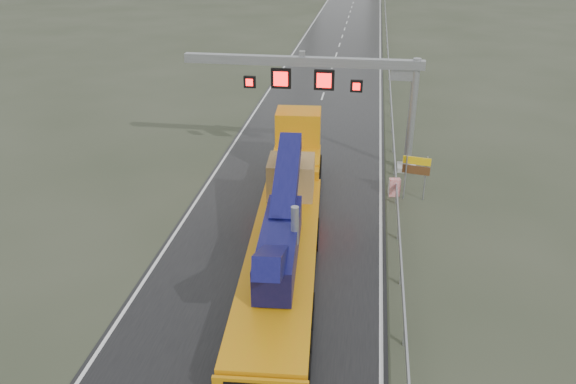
% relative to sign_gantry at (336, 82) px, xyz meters
% --- Properties ---
extents(ground, '(400.00, 400.00, 0.00)m').
position_rel_sign_gantry_xyz_m(ground, '(-2.10, -17.99, -5.61)').
color(ground, '#2D3323').
rests_on(ground, ground).
extents(road, '(11.00, 200.00, 0.02)m').
position_rel_sign_gantry_xyz_m(road, '(-2.10, 22.01, -5.60)').
color(road, black).
rests_on(road, ground).
extents(guardrail, '(0.20, 140.00, 1.40)m').
position_rel_sign_gantry_xyz_m(guardrail, '(4.00, 12.01, -4.91)').
color(guardrail, gray).
rests_on(guardrail, ground).
extents(sign_gantry, '(14.90, 1.20, 7.42)m').
position_rel_sign_gantry_xyz_m(sign_gantry, '(0.00, 0.00, 0.00)').
color(sign_gantry, '#A0A09C').
rests_on(sign_gantry, ground).
extents(heavy_haul_truck, '(4.41, 20.98, 4.89)m').
position_rel_sign_gantry_xyz_m(heavy_haul_truck, '(-1.63, -8.64, -3.72)').
color(heavy_haul_truck, '#C3740A').
rests_on(heavy_haul_truck, ground).
extents(exit_sign_pair, '(1.54, 0.36, 2.67)m').
position_rel_sign_gantry_xyz_m(exit_sign_pair, '(5.00, -4.28, -3.74)').
color(exit_sign_pair, gray).
rests_on(exit_sign_pair, ground).
extents(striped_barrier, '(0.69, 0.46, 1.08)m').
position_rel_sign_gantry_xyz_m(striped_barrier, '(3.90, -3.99, -5.07)').
color(striped_barrier, red).
rests_on(striped_barrier, ground).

